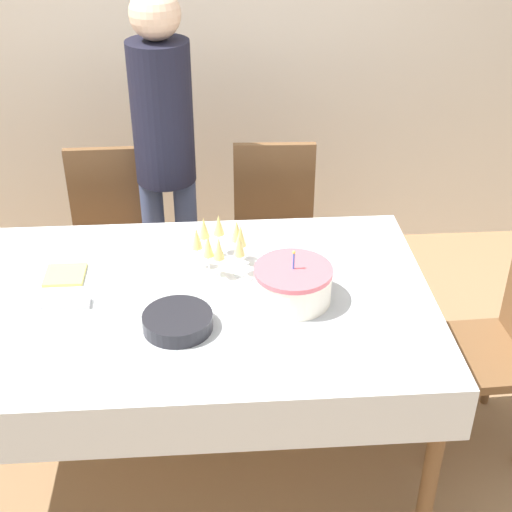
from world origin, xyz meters
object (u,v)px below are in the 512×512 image
plate_stack_main (178,321)px  dining_chair_far_left (112,239)px  birthday_cake (293,284)px  dining_chair_far_right (275,233)px  dining_chair_right_end (499,337)px  champagne_tray (221,247)px  person_standing (164,138)px

plate_stack_main → dining_chair_far_left: bearing=108.6°
birthday_cake → plate_stack_main: birthday_cake is taller
birthday_cake → dining_chair_far_left: bearing=129.7°
dining_chair_far_right → dining_chair_right_end: (0.82, -0.89, 0.00)m
dining_chair_far_right → birthday_cake: size_ratio=3.36×
dining_chair_far_left → dining_chair_far_right: bearing=-0.0°
champagne_tray → birthday_cake: bearing=-43.2°
dining_chair_right_end → dining_chair_far_right: bearing=132.6°
plate_stack_main → person_standing: bearing=94.1°
dining_chair_far_left → plate_stack_main: (0.36, -1.08, 0.28)m
dining_chair_far_left → person_standing: (0.28, 0.03, 0.50)m
dining_chair_far_left → dining_chair_far_right: size_ratio=1.00×
dining_chair_right_end → birthday_cake: (-0.84, -0.05, 0.32)m
dining_chair_far_right → person_standing: 0.72m
dining_chair_far_left → birthday_cake: birthday_cake is taller
dining_chair_far_left → birthday_cake: size_ratio=3.36×
dining_chair_far_left → dining_chair_right_end: (1.62, -0.89, 0.00)m
dining_chair_far_right → dining_chair_far_left: bearing=180.0°
champagne_tray → dining_chair_far_left: bearing=126.8°
dining_chair_far_right → person_standing: (-0.52, 0.03, 0.50)m
dining_chair_far_left → plate_stack_main: size_ratio=3.93×
dining_chair_far_right → plate_stack_main: bearing=-112.0°
dining_chair_far_right → champagne_tray: 0.83m
dining_chair_far_left → dining_chair_far_right: 0.80m
champagne_tray → person_standing: (-0.24, 0.73, 0.16)m
plate_stack_main → person_standing: person_standing is taller
dining_chair_right_end → plate_stack_main: bearing=-171.3°
dining_chair_right_end → plate_stack_main: size_ratio=3.93×
dining_chair_right_end → plate_stack_main: 1.30m
dining_chair_far_left → birthday_cake: 1.26m
birthday_cake → person_standing: (-0.49, 0.97, 0.18)m
champagne_tray → person_standing: person_standing is taller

